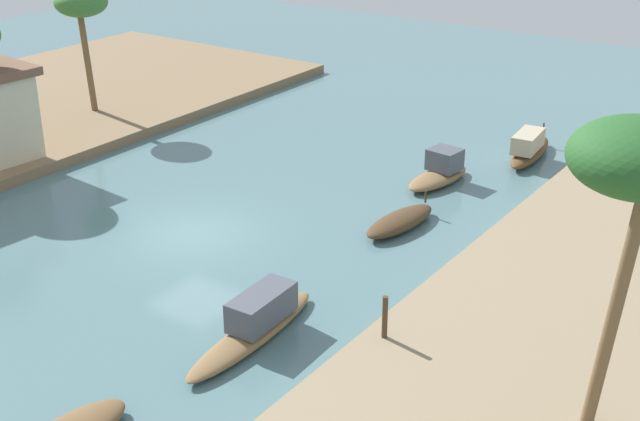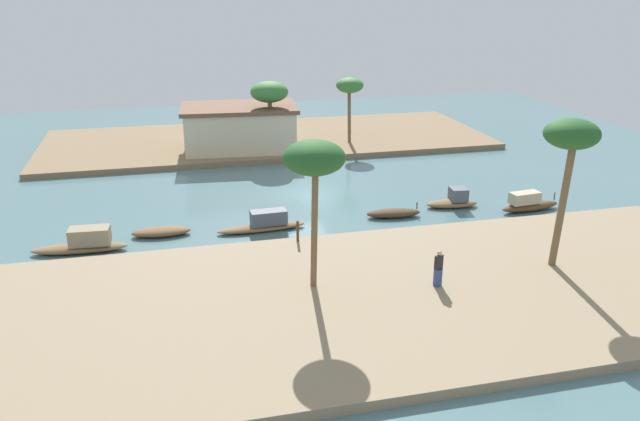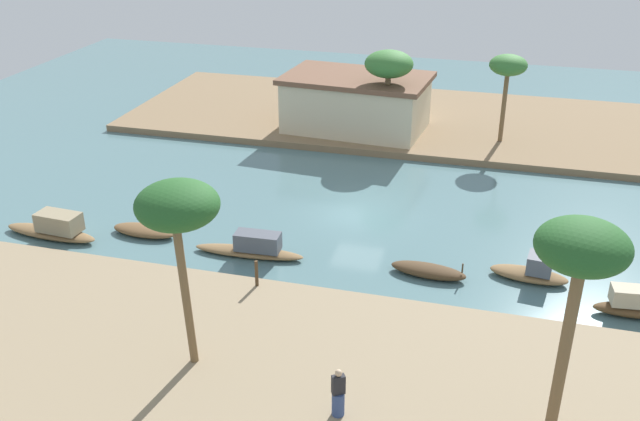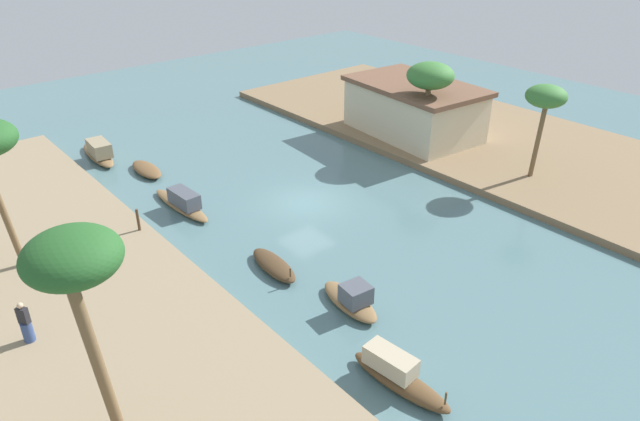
% 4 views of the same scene
% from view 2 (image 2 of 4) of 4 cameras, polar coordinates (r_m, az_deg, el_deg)
% --- Properties ---
extents(river_water, '(68.12, 68.12, 0.00)m').
position_cam_2_polar(river_water, '(42.36, -1.25, 1.35)').
color(river_water, slate).
rests_on(river_water, ground).
extents(riverbank_left, '(37.70, 14.46, 0.42)m').
position_cam_2_polar(riverbank_left, '(28.75, 5.44, -7.63)').
color(riverbank_left, '#937F60').
rests_on(riverbank_left, ground).
extents(riverbank_right, '(37.70, 14.46, 0.42)m').
position_cam_2_polar(riverbank_right, '(56.69, -4.63, 6.29)').
color(riverbank_right, '#846B4C').
rests_on(riverbank_right, ground).
extents(sampan_open_hull, '(3.34, 1.41, 0.86)m').
position_cam_2_polar(sampan_open_hull, '(38.68, 6.50, -0.23)').
color(sampan_open_hull, '#47331E').
rests_on(sampan_open_hull, river_water).
extents(sampan_foreground, '(5.08, 1.21, 1.16)m').
position_cam_2_polar(sampan_foreground, '(36.46, -4.92, -1.12)').
color(sampan_foreground, brown).
rests_on(sampan_foreground, river_water).
extents(sampan_with_tall_canopy, '(4.90, 1.48, 1.31)m').
position_cam_2_polar(sampan_with_tall_canopy, '(35.65, -20.11, -2.69)').
color(sampan_with_tall_canopy, brown).
rests_on(sampan_with_tall_canopy, river_water).
extents(sampan_with_red_awning, '(4.03, 1.38, 1.22)m').
position_cam_2_polar(sampan_with_red_awning, '(41.39, 17.92, 0.60)').
color(sampan_with_red_awning, brown).
rests_on(sampan_with_red_awning, river_water).
extents(sampan_midstream, '(3.35, 1.55, 1.23)m').
position_cam_2_polar(sampan_midstream, '(40.92, 11.74, 0.88)').
color(sampan_midstream, brown).
rests_on(sampan_midstream, river_water).
extents(sampan_upstream_small, '(3.25, 1.36, 0.44)m').
position_cam_2_polar(sampan_upstream_small, '(36.76, -13.85, -1.83)').
color(sampan_upstream_small, brown).
rests_on(sampan_upstream_small, river_water).
extents(person_on_near_bank, '(0.55, 0.55, 1.69)m').
position_cam_2_polar(person_on_near_bank, '(29.37, 10.39, -5.32)').
color(person_on_near_bank, '#33477A').
rests_on(person_on_near_bank, riverbank_left).
extents(mooring_post, '(0.14, 0.14, 1.13)m').
position_cam_2_polar(mooring_post, '(33.71, -1.98, -1.84)').
color(mooring_post, '#4C3823').
rests_on(mooring_post, riverbank_left).
extents(palm_tree_left_near, '(2.64, 2.64, 6.72)m').
position_cam_2_polar(palm_tree_left_near, '(26.90, -0.52, 4.42)').
color(palm_tree_left_near, brown).
rests_on(palm_tree_left_near, riverbank_left).
extents(palm_tree_left_far, '(2.49, 2.49, 7.16)m').
position_cam_2_polar(palm_tree_left_far, '(31.13, 21.29, 5.86)').
color(palm_tree_left_far, brown).
rests_on(palm_tree_left_far, riverbank_left).
extents(palm_tree_right_tall, '(2.26, 2.26, 5.36)m').
position_cam_2_polar(palm_tree_right_tall, '(53.95, 2.64, 10.85)').
color(palm_tree_right_tall, brown).
rests_on(palm_tree_right_tall, riverbank_right).
extents(palm_tree_right_short, '(2.94, 2.94, 5.53)m').
position_cam_2_polar(palm_tree_right_short, '(50.94, -4.50, 10.30)').
color(palm_tree_right_short, '#7F6647').
rests_on(palm_tree_right_short, riverbank_right).
extents(riverside_building, '(9.54, 6.44, 3.49)m').
position_cam_2_polar(riverside_building, '(52.49, -7.10, 7.31)').
color(riverside_building, beige).
rests_on(riverside_building, riverbank_right).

